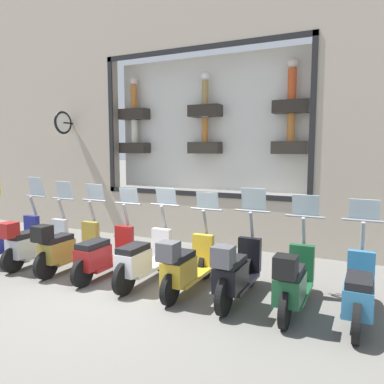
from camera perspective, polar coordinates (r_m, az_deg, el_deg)
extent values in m
plane|color=#66635E|center=(6.50, -11.98, -14.46)|extent=(120.00, 120.00, 0.00)
cube|color=#ADA08E|center=(9.34, 1.61, -4.10)|extent=(0.40, 5.30, 1.18)
cube|color=black|center=(9.28, 1.12, 21.11)|extent=(0.04, 5.30, 0.12)
cube|color=black|center=(9.05, 1.08, -0.28)|extent=(0.04, 5.30, 0.12)
cube|color=black|center=(8.27, 17.91, 10.60)|extent=(0.04, 0.12, 3.53)
cube|color=black|center=(10.36, -12.22, 9.89)|extent=(0.04, 0.12, 3.53)
cube|color=silver|center=(9.52, 2.53, 10.33)|extent=(0.04, 5.06, 3.29)
cube|color=#28231E|center=(8.72, 14.92, 12.46)|extent=(0.36, 0.80, 0.28)
cylinder|color=#CC4C23|center=(8.78, 15.01, 15.55)|extent=(0.19, 0.19, 0.67)
sphere|color=beige|center=(8.86, 15.10, 18.47)|extent=(0.24, 0.24, 0.24)
cube|color=#28231E|center=(9.34, 2.00, 12.26)|extent=(0.36, 0.80, 0.28)
cylinder|color=#9E7F4C|center=(9.40, 2.01, 14.88)|extent=(0.16, 0.16, 0.58)
sphere|color=white|center=(9.46, 2.02, 17.25)|extent=(0.21, 0.21, 0.21)
cube|color=#28231E|center=(10.36, -8.82, 11.63)|extent=(0.36, 0.80, 0.28)
cylinder|color=#B26B2D|center=(10.41, -8.86, 14.10)|extent=(0.17, 0.17, 0.62)
sphere|color=beige|center=(10.47, -8.90, 16.40)|extent=(0.22, 0.22, 0.22)
cube|color=#28231E|center=(8.67, 14.74, 6.56)|extent=(0.36, 0.80, 0.28)
cylinder|color=#B26B2D|center=(8.68, 14.83, 9.49)|extent=(0.17, 0.17, 0.61)
sphere|color=beige|center=(8.71, 14.91, 12.19)|extent=(0.22, 0.22, 0.22)
cube|color=#28231E|center=(9.30, 1.97, 6.75)|extent=(0.36, 0.80, 0.28)
cylinder|color=#B26B2D|center=(9.31, 1.98, 9.39)|extent=(0.16, 0.16, 0.58)
sphere|color=beige|center=(9.34, 1.99, 11.79)|extent=(0.21, 0.21, 0.21)
cube|color=#28231E|center=(10.31, -8.73, 6.66)|extent=(0.36, 0.80, 0.28)
cylinder|color=silver|center=(10.33, -8.77, 9.12)|extent=(0.17, 0.17, 0.61)
sphere|color=beige|center=(10.35, -8.81, 11.40)|extent=(0.22, 0.22, 0.22)
cylinder|color=black|center=(11.14, -18.42, 9.94)|extent=(0.35, 0.05, 0.05)
torus|color=black|center=(11.01, -19.06, 9.96)|extent=(0.63, 0.07, 0.63)
cylinder|color=white|center=(11.01, -19.06, 9.96)|extent=(0.52, 0.03, 0.52)
cylinder|color=black|center=(6.33, 24.23, -13.04)|extent=(0.51, 0.09, 0.51)
cylinder|color=black|center=(5.12, 23.78, -17.73)|extent=(0.51, 0.09, 0.51)
cube|color=teal|center=(5.73, 24.03, -15.26)|extent=(1.02, 0.38, 0.06)
cube|color=teal|center=(5.30, 23.99, -14.60)|extent=(0.61, 0.35, 0.36)
cube|color=black|center=(5.22, 24.11, -12.24)|extent=(0.58, 0.31, 0.10)
cube|color=teal|center=(6.14, 24.34, -10.73)|extent=(0.12, 0.37, 0.56)
cylinder|color=gray|center=(6.08, 24.57, -6.09)|extent=(0.20, 0.06, 0.45)
cylinder|color=gray|center=(6.11, 24.69, -3.99)|extent=(0.04, 0.61, 0.04)
cube|color=silver|center=(6.13, 24.77, -2.45)|extent=(0.08, 0.42, 0.32)
cylinder|color=black|center=(6.40, 16.45, -12.55)|extent=(0.50, 0.09, 0.50)
cylinder|color=black|center=(5.21, 13.99, -17.01)|extent=(0.50, 0.09, 0.50)
cube|color=#19512D|center=(5.80, 15.36, -14.67)|extent=(1.02, 0.38, 0.06)
cube|color=#19512D|center=(5.38, 14.67, -13.96)|extent=(0.61, 0.35, 0.36)
cube|color=black|center=(5.31, 14.75, -11.63)|extent=(0.58, 0.31, 0.10)
cube|color=#19512D|center=(6.21, 16.38, -10.25)|extent=(0.12, 0.37, 0.56)
cylinder|color=gray|center=(6.16, 16.63, -5.66)|extent=(0.20, 0.06, 0.45)
cylinder|color=gray|center=(6.18, 16.80, -3.59)|extent=(0.04, 0.61, 0.04)
cube|color=silver|center=(6.19, 16.91, -1.96)|extent=(0.09, 0.42, 0.34)
cube|color=black|center=(4.95, 14.06, -10.99)|extent=(0.28, 0.28, 0.28)
cylinder|color=black|center=(6.55, 8.94, -11.66)|extent=(0.56, 0.09, 0.56)
cylinder|color=black|center=(5.43, 4.93, -15.52)|extent=(0.56, 0.09, 0.56)
cube|color=black|center=(5.99, 7.14, -13.54)|extent=(1.02, 0.38, 0.06)
cube|color=black|center=(5.58, 5.91, -12.75)|extent=(0.61, 0.35, 0.36)
cube|color=black|center=(5.51, 5.94, -10.49)|extent=(0.58, 0.31, 0.10)
cube|color=black|center=(6.39, 8.77, -9.36)|extent=(0.12, 0.37, 0.56)
cylinder|color=gray|center=(6.33, 9.03, -4.90)|extent=(0.20, 0.06, 0.45)
cylinder|color=gray|center=(6.36, 9.25, -2.89)|extent=(0.04, 0.61, 0.04)
cube|color=silver|center=(6.37, 9.38, -1.11)|extent=(0.10, 0.42, 0.38)
cube|color=#4C4C51|center=(5.19, 4.78, -9.72)|extent=(0.28, 0.28, 0.28)
cylinder|color=black|center=(6.86, 2.09, -11.02)|extent=(0.49, 0.09, 0.49)
cylinder|color=black|center=(5.75, -3.33, -14.54)|extent=(0.49, 0.09, 0.49)
cube|color=gold|center=(6.30, -0.37, -12.74)|extent=(1.02, 0.38, 0.06)
cube|color=gold|center=(5.92, -2.00, -11.89)|extent=(0.61, 0.35, 0.36)
cube|color=black|center=(5.85, -2.01, -9.76)|extent=(0.58, 0.31, 0.10)
cube|color=gold|center=(6.68, 1.72, -8.84)|extent=(0.12, 0.37, 0.56)
cylinder|color=gray|center=(6.63, 1.98, -4.57)|extent=(0.20, 0.06, 0.45)
cylinder|color=gray|center=(6.65, 2.23, -2.66)|extent=(0.04, 0.60, 0.04)
cube|color=silver|center=(6.67, 2.37, -1.30)|extent=(0.08, 0.42, 0.30)
cube|color=#4C4C51|center=(5.53, -3.62, -9.01)|extent=(0.28, 0.28, 0.28)
cylinder|color=black|center=(7.20, -4.25, -9.96)|extent=(0.54, 0.09, 0.54)
cylinder|color=black|center=(6.19, -10.28, -12.84)|extent=(0.54, 0.09, 0.54)
cube|color=silver|center=(6.69, -7.02, -11.42)|extent=(1.02, 0.39, 0.06)
cube|color=silver|center=(6.33, -8.91, -10.50)|extent=(0.61, 0.35, 0.36)
cube|color=black|center=(6.27, -8.95, -8.49)|extent=(0.58, 0.31, 0.10)
cube|color=silver|center=(7.05, -4.64, -7.83)|extent=(0.12, 0.37, 0.56)
cylinder|color=gray|center=(7.00, -4.39, -3.79)|extent=(0.20, 0.06, 0.45)
cylinder|color=gray|center=(7.03, -4.12, -1.98)|extent=(0.04, 0.60, 0.04)
cube|color=silver|center=(7.04, -3.97, -0.66)|extent=(0.08, 0.42, 0.31)
cylinder|color=black|center=(7.67, -9.73, -9.22)|extent=(0.49, 0.09, 0.49)
cylinder|color=black|center=(6.70, -16.39, -11.75)|extent=(0.49, 0.09, 0.49)
cube|color=maroon|center=(7.18, -12.81, -10.51)|extent=(1.02, 0.39, 0.06)
cube|color=maroon|center=(6.84, -14.84, -9.58)|extent=(0.61, 0.35, 0.36)
cube|color=black|center=(6.78, -14.90, -7.71)|extent=(0.58, 0.31, 0.10)
cube|color=maroon|center=(7.51, -10.27, -7.23)|extent=(0.12, 0.37, 0.56)
cylinder|color=gray|center=(7.46, -10.03, -3.43)|extent=(0.20, 0.06, 0.45)
cylinder|color=gray|center=(7.49, -9.75, -1.74)|extent=(0.04, 0.60, 0.04)
cube|color=silver|center=(7.50, -9.60, -0.53)|extent=(0.08, 0.42, 0.31)
cylinder|color=black|center=(8.17, -14.67, -8.27)|extent=(0.51, 0.09, 0.51)
cylinder|color=black|center=(7.28, -21.37, -10.35)|extent=(0.51, 0.09, 0.51)
cube|color=olive|center=(7.71, -17.81, -9.36)|extent=(1.02, 0.38, 0.06)
cube|color=olive|center=(7.40, -19.88, -8.42)|extent=(0.61, 0.35, 0.36)
cube|color=black|center=(7.35, -19.95, -6.68)|extent=(0.58, 0.31, 0.10)
cube|color=olive|center=(8.02, -15.20, -6.37)|extent=(0.12, 0.37, 0.56)
cylinder|color=gray|center=(7.98, -14.98, -2.82)|extent=(0.20, 0.06, 0.45)
cylinder|color=gray|center=(8.00, -14.70, -1.24)|extent=(0.04, 0.60, 0.04)
cube|color=silver|center=(8.01, -14.55, 0.02)|extent=(0.09, 0.42, 0.34)
cube|color=black|center=(7.10, -21.87, -5.90)|extent=(0.28, 0.28, 0.28)
cylinder|color=black|center=(8.74, -18.87, -7.55)|extent=(0.48, 0.09, 0.48)
cylinder|color=black|center=(7.90, -25.69, -9.36)|extent=(0.48, 0.09, 0.48)
cube|color=#B7BCC6|center=(8.31, -22.09, -8.51)|extent=(1.02, 0.38, 0.06)
cube|color=#B7BCC6|center=(8.02, -24.15, -7.58)|extent=(0.61, 0.35, 0.36)
cube|color=black|center=(7.97, -24.23, -5.98)|extent=(0.58, 0.31, 0.10)
cube|color=#B7BCC6|center=(8.60, -19.49, -5.77)|extent=(0.12, 0.37, 0.56)
cylinder|color=gray|center=(8.56, -19.28, -2.46)|extent=(0.20, 0.06, 0.45)
cylinder|color=gray|center=(8.58, -19.01, -0.98)|extent=(0.04, 0.61, 0.04)
cube|color=silver|center=(8.58, -18.87, 0.31)|extent=(0.10, 0.42, 0.38)
cube|color=maroon|center=(7.73, -26.18, -5.23)|extent=(0.28, 0.28, 0.28)
cylinder|color=black|center=(9.34, -22.65, -6.74)|extent=(0.50, 0.09, 0.50)
cube|color=navy|center=(8.94, -25.78, -7.56)|extent=(1.02, 0.38, 0.06)
cube|color=navy|center=(9.21, -23.22, -5.06)|extent=(0.12, 0.37, 0.56)
cylinder|color=gray|center=(9.17, -23.03, -1.96)|extent=(0.20, 0.06, 0.45)
cylinder|color=gray|center=(9.19, -22.76, -0.58)|extent=(0.04, 0.61, 0.04)
cube|color=silver|center=(9.19, -22.64, 0.78)|extent=(0.11, 0.42, 0.43)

